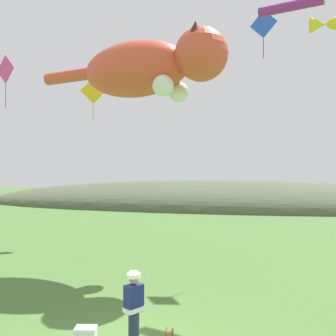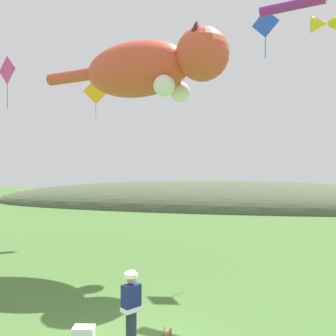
{
  "view_description": "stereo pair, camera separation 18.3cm",
  "coord_description": "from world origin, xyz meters",
  "px_view_note": "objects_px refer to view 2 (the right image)",
  "views": [
    {
      "loc": [
        2.39,
        -7.88,
        4.06
      ],
      "look_at": [
        0.0,
        4.0,
        4.04
      ],
      "focal_mm": 40.0,
      "sensor_mm": 36.0,
      "label": 1
    },
    {
      "loc": [
        2.57,
        -7.84,
        4.06
      ],
      "look_at": [
        0.0,
        4.0,
        4.04
      ],
      "focal_mm": 40.0,
      "sensor_mm": 36.0,
      "label": 2
    }
  ],
  "objects_px": {
    "festival_attendant": "(131,308)",
    "kite_tube_streamer": "(293,5)",
    "kite_diamond_pink": "(7,70)",
    "picnic_cooler": "(84,334)",
    "kite_spool": "(167,334)",
    "kite_giant_cat": "(150,68)",
    "kite_diamond_gold": "(96,91)",
    "kite_diamond_blue": "(265,24)"
  },
  "relations": [
    {
      "from": "kite_spool",
      "to": "kite_giant_cat",
      "type": "xyz_separation_m",
      "value": [
        -2.25,
        6.82,
        8.17
      ]
    },
    {
      "from": "picnic_cooler",
      "to": "kite_giant_cat",
      "type": "bearing_deg",
      "value": 92.96
    },
    {
      "from": "kite_tube_streamer",
      "to": "kite_diamond_gold",
      "type": "bearing_deg",
      "value": 149.4
    },
    {
      "from": "kite_spool",
      "to": "picnic_cooler",
      "type": "xyz_separation_m",
      "value": [
        -1.87,
        -0.55,
        0.05
      ]
    },
    {
      "from": "kite_spool",
      "to": "kite_diamond_gold",
      "type": "xyz_separation_m",
      "value": [
        -6.92,
        11.96,
        8.4
      ]
    },
    {
      "from": "festival_attendant",
      "to": "kite_spool",
      "type": "relative_size",
      "value": 6.59
    },
    {
      "from": "kite_tube_streamer",
      "to": "kite_diamond_pink",
      "type": "distance_m",
      "value": 10.8
    },
    {
      "from": "kite_spool",
      "to": "picnic_cooler",
      "type": "height_order",
      "value": "picnic_cooler"
    },
    {
      "from": "kite_giant_cat",
      "to": "kite_tube_streamer",
      "type": "distance_m",
      "value": 6.07
    },
    {
      "from": "kite_spool",
      "to": "kite_diamond_blue",
      "type": "bearing_deg",
      "value": 73.08
    },
    {
      "from": "picnic_cooler",
      "to": "kite_tube_streamer",
      "type": "xyz_separation_m",
      "value": [
        5.35,
        6.36,
        9.86
      ]
    },
    {
      "from": "kite_spool",
      "to": "picnic_cooler",
      "type": "relative_size",
      "value": 0.5
    },
    {
      "from": "festival_attendant",
      "to": "kite_diamond_blue",
      "type": "bearing_deg",
      "value": 70.71
    },
    {
      "from": "kite_diamond_pink",
      "to": "kite_diamond_blue",
      "type": "bearing_deg",
      "value": 27.94
    },
    {
      "from": "festival_attendant",
      "to": "kite_diamond_gold",
      "type": "height_order",
      "value": "kite_diamond_gold"
    },
    {
      "from": "kite_diamond_blue",
      "to": "kite_diamond_gold",
      "type": "height_order",
      "value": "kite_diamond_blue"
    },
    {
      "from": "festival_attendant",
      "to": "picnic_cooler",
      "type": "xyz_separation_m",
      "value": [
        -1.22,
        0.19,
        -0.77
      ]
    },
    {
      "from": "festival_attendant",
      "to": "kite_diamond_blue",
      "type": "relative_size",
      "value": 0.82
    },
    {
      "from": "kite_giant_cat",
      "to": "kite_diamond_gold",
      "type": "bearing_deg",
      "value": 132.21
    },
    {
      "from": "kite_spool",
      "to": "picnic_cooler",
      "type": "distance_m",
      "value": 1.95
    },
    {
      "from": "kite_tube_streamer",
      "to": "kite_spool",
      "type": "bearing_deg",
      "value": -120.95
    },
    {
      "from": "picnic_cooler",
      "to": "kite_giant_cat",
      "type": "distance_m",
      "value": 10.97
    },
    {
      "from": "festival_attendant",
      "to": "kite_diamond_blue",
      "type": "xyz_separation_m",
      "value": [
        3.25,
        9.28,
        9.49
      ]
    },
    {
      "from": "picnic_cooler",
      "to": "kite_spool",
      "type": "bearing_deg",
      "value": 16.41
    },
    {
      "from": "festival_attendant",
      "to": "picnic_cooler",
      "type": "relative_size",
      "value": 3.3
    },
    {
      "from": "kite_giant_cat",
      "to": "kite_tube_streamer",
      "type": "xyz_separation_m",
      "value": [
        5.73,
        -1.01,
        1.73
      ]
    },
    {
      "from": "festival_attendant",
      "to": "kite_tube_streamer",
      "type": "distance_m",
      "value": 11.94
    },
    {
      "from": "kite_spool",
      "to": "kite_diamond_pink",
      "type": "xyz_separation_m",
      "value": [
        -6.8,
        3.56,
        7.49
      ]
    },
    {
      "from": "picnic_cooler",
      "to": "kite_diamond_blue",
      "type": "relative_size",
      "value": 0.25
    },
    {
      "from": "kite_tube_streamer",
      "to": "kite_diamond_blue",
      "type": "xyz_separation_m",
      "value": [
        -0.89,
        2.73,
        0.41
      ]
    },
    {
      "from": "festival_attendant",
      "to": "kite_tube_streamer",
      "type": "relative_size",
      "value": 0.74
    },
    {
      "from": "festival_attendant",
      "to": "kite_diamond_blue",
      "type": "height_order",
      "value": "kite_diamond_blue"
    },
    {
      "from": "kite_diamond_pink",
      "to": "picnic_cooler",
      "type": "bearing_deg",
      "value": -39.77
    },
    {
      "from": "kite_spool",
      "to": "kite_tube_streamer",
      "type": "relative_size",
      "value": 0.11
    },
    {
      "from": "picnic_cooler",
      "to": "kite_tube_streamer",
      "type": "height_order",
      "value": "kite_tube_streamer"
    },
    {
      "from": "kite_spool",
      "to": "picnic_cooler",
      "type": "bearing_deg",
      "value": -163.59
    },
    {
      "from": "kite_diamond_gold",
      "to": "picnic_cooler",
      "type": "bearing_deg",
      "value": -68.02
    },
    {
      "from": "picnic_cooler",
      "to": "kite_diamond_pink",
      "type": "xyz_separation_m",
      "value": [
        -4.93,
        4.11,
        7.45
      ]
    },
    {
      "from": "kite_tube_streamer",
      "to": "kite_diamond_blue",
      "type": "height_order",
      "value": "kite_diamond_blue"
    },
    {
      "from": "kite_giant_cat",
      "to": "kite_diamond_pink",
      "type": "bearing_deg",
      "value": -144.36
    },
    {
      "from": "kite_tube_streamer",
      "to": "festival_attendant",
      "type": "bearing_deg",
      "value": -122.26
    },
    {
      "from": "kite_giant_cat",
      "to": "kite_tube_streamer",
      "type": "bearing_deg",
      "value": -9.95
    }
  ]
}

